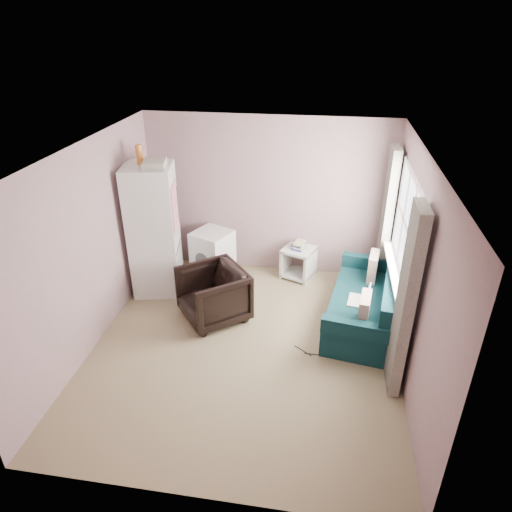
{
  "coord_description": "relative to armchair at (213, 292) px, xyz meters",
  "views": [
    {
      "loc": [
        0.87,
        -4.53,
        3.76
      ],
      "look_at": [
        0.05,
        0.6,
        1.0
      ],
      "focal_mm": 32.0,
      "sensor_mm": 36.0,
      "label": 1
    }
  ],
  "objects": [
    {
      "name": "armchair",
      "position": [
        0.0,
        0.0,
        0.0
      ],
      "size": [
        1.1,
        1.1,
        0.83
      ],
      "primitive_type": "imported",
      "rotation": [
        0.0,
        0.0,
        -0.9
      ],
      "color": "black",
      "rests_on": "ground"
    },
    {
      "name": "room",
      "position": [
        0.55,
        -0.55,
        0.84
      ],
      "size": [
        3.84,
        4.24,
        2.54
      ],
      "color": "#887859",
      "rests_on": "ground"
    },
    {
      "name": "floor_cables",
      "position": [
        1.36,
        -0.55,
        -0.41
      ],
      "size": [
        0.42,
        0.18,
        0.01
      ],
      "rotation": [
        0.0,
        0.0,
        -0.3
      ],
      "color": "black",
      "rests_on": "ground"
    },
    {
      "name": "window_dressing",
      "position": [
        2.32,
        0.15,
        0.69
      ],
      "size": [
        0.17,
        2.62,
        2.18
      ],
      "color": "white",
      "rests_on": "ground"
    },
    {
      "name": "side_table",
      "position": [
        1.07,
        1.32,
        -0.12
      ],
      "size": [
        0.59,
        0.59,
        0.63
      ],
      "rotation": [
        0.0,
        0.0,
        -0.37
      ],
      "color": "silver",
      "rests_on": "ground"
    },
    {
      "name": "fridge",
      "position": [
        -1.01,
        0.63,
        0.57
      ],
      "size": [
        0.79,
        0.78,
        2.22
      ],
      "rotation": [
        0.0,
        0.0,
        0.19
      ],
      "color": "silver",
      "rests_on": "ground"
    },
    {
      "name": "washing_machine",
      "position": [
        -0.29,
        1.16,
        -0.02
      ],
      "size": [
        0.71,
        0.71,
        0.76
      ],
      "rotation": [
        0.0,
        0.0,
        -0.42
      ],
      "color": "silver",
      "rests_on": "ground"
    },
    {
      "name": "sofa",
      "position": [
        2.08,
        0.2,
        -0.12
      ],
      "size": [
        1.11,
        1.95,
        0.82
      ],
      "rotation": [
        0.0,
        0.0,
        -0.16
      ],
      "color": "#0B2F35",
      "rests_on": "ground"
    }
  ]
}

